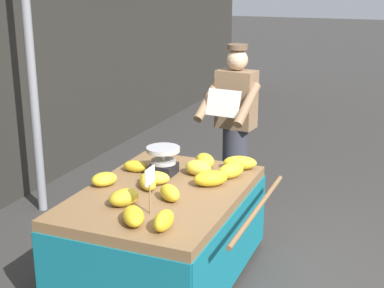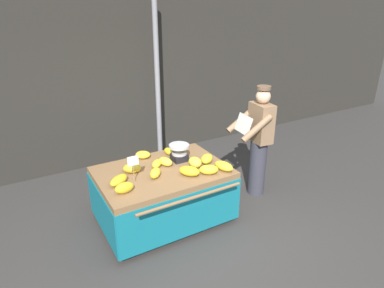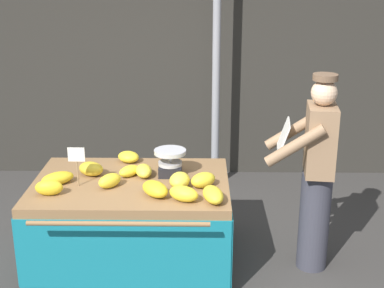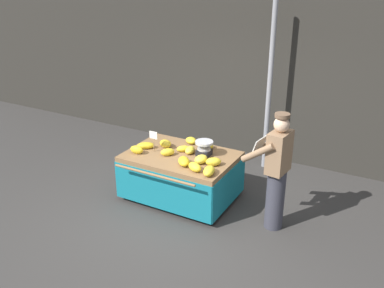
# 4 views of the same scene
# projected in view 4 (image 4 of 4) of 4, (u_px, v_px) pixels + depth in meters

# --- Properties ---
(ground_plane) EXTENTS (60.00, 60.00, 0.00)m
(ground_plane) POSITION_uv_depth(u_px,v_px,m) (174.00, 219.00, 6.20)
(ground_plane) COLOR #383533
(back_wall) EXTENTS (16.00, 0.24, 3.89)m
(back_wall) POSITION_uv_depth(u_px,v_px,m) (253.00, 55.00, 7.80)
(back_wall) COLOR #2D2B26
(back_wall) RESTS_ON ground
(street_pole) EXTENTS (0.09, 0.09, 3.07)m
(street_pole) POSITION_uv_depth(u_px,v_px,m) (269.00, 87.00, 7.30)
(street_pole) COLOR gray
(street_pole) RESTS_ON ground
(banana_cart) EXTENTS (1.70, 1.37, 0.76)m
(banana_cart) POSITION_uv_depth(u_px,v_px,m) (181.00, 166.00, 6.59)
(banana_cart) COLOR olive
(banana_cart) RESTS_ON ground
(weighing_scale) EXTENTS (0.28, 0.28, 0.23)m
(weighing_scale) POSITION_uv_depth(u_px,v_px,m) (204.00, 148.00, 6.44)
(weighing_scale) COLOR black
(weighing_scale) RESTS_ON banana_cart
(price_sign) EXTENTS (0.14, 0.01, 0.34)m
(price_sign) POSITION_uv_depth(u_px,v_px,m) (153.00, 137.00, 6.52)
(price_sign) COLOR #997A51
(price_sign) RESTS_ON banana_cart
(banana_bunch_0) EXTENTS (0.21, 0.31, 0.11)m
(banana_bunch_0) POSITION_uv_depth(u_px,v_px,m) (209.00, 171.00, 5.85)
(banana_bunch_0) COLOR yellow
(banana_bunch_0) RESTS_ON banana_cart
(banana_bunch_1) EXTENTS (0.31, 0.27, 0.11)m
(banana_bunch_1) POSITION_uv_depth(u_px,v_px,m) (146.00, 146.00, 6.71)
(banana_bunch_1) COLOR gold
(banana_bunch_1) RESTS_ON banana_cart
(banana_bunch_2) EXTENTS (0.30, 0.32, 0.12)m
(banana_bunch_2) POSITION_uv_depth(u_px,v_px,m) (184.00, 161.00, 6.14)
(banana_bunch_2) COLOR gold
(banana_bunch_2) RESTS_ON banana_cart
(banana_bunch_3) EXTENTS (0.23, 0.25, 0.12)m
(banana_bunch_3) POSITION_uv_depth(u_px,v_px,m) (168.00, 152.00, 6.45)
(banana_bunch_3) COLOR yellow
(banana_bunch_3) RESTS_ON banana_cart
(banana_bunch_4) EXTENTS (0.28, 0.24, 0.12)m
(banana_bunch_4) POSITION_uv_depth(u_px,v_px,m) (195.00, 167.00, 5.96)
(banana_bunch_4) COLOR yellow
(banana_bunch_4) RESTS_ON banana_cart
(banana_bunch_5) EXTENTS (0.23, 0.13, 0.13)m
(banana_bunch_5) POSITION_uv_depth(u_px,v_px,m) (137.00, 150.00, 6.52)
(banana_bunch_5) COLOR gold
(banana_bunch_5) RESTS_ON banana_cart
(banana_bunch_6) EXTENTS (0.13, 0.22, 0.10)m
(banana_bunch_6) POSITION_uv_depth(u_px,v_px,m) (209.00, 147.00, 6.68)
(banana_bunch_6) COLOR gold
(banana_bunch_6) RESTS_ON banana_cart
(banana_bunch_7) EXTENTS (0.22, 0.23, 0.10)m
(banana_bunch_7) POSITION_uv_depth(u_px,v_px,m) (183.00, 149.00, 6.60)
(banana_bunch_7) COLOR yellow
(banana_bunch_7) RESTS_ON banana_cart
(banana_bunch_8) EXTENTS (0.27, 0.26, 0.12)m
(banana_bunch_8) POSITION_uv_depth(u_px,v_px,m) (213.00, 162.00, 6.12)
(banana_bunch_8) COLOR yellow
(banana_bunch_8) RESTS_ON banana_cart
(banana_bunch_9) EXTENTS (0.28, 0.25, 0.12)m
(banana_bunch_9) POSITION_uv_depth(u_px,v_px,m) (165.00, 144.00, 6.76)
(banana_bunch_9) COLOR gold
(banana_bunch_9) RESTS_ON banana_cart
(banana_bunch_10) EXTENTS (0.20, 0.25, 0.13)m
(banana_bunch_10) POSITION_uv_depth(u_px,v_px,m) (201.00, 159.00, 6.20)
(banana_bunch_10) COLOR yellow
(banana_bunch_10) RESTS_ON banana_cart
(banana_bunch_11) EXTENTS (0.27, 0.25, 0.10)m
(banana_bunch_11) POSITION_uv_depth(u_px,v_px,m) (191.00, 140.00, 6.91)
(banana_bunch_11) COLOR yellow
(banana_bunch_11) RESTS_ON banana_cart
(banana_bunch_12) EXTENTS (0.18, 0.26, 0.10)m
(banana_bunch_12) POSITION_uv_depth(u_px,v_px,m) (190.00, 150.00, 6.54)
(banana_bunch_12) COLOR yellow
(banana_bunch_12) RESTS_ON banana_cart
(vendor_person) EXTENTS (0.62, 0.56, 1.71)m
(vendor_person) POSITION_uv_depth(u_px,v_px,m) (276.00, 172.00, 5.71)
(vendor_person) COLOR #383842
(vendor_person) RESTS_ON ground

